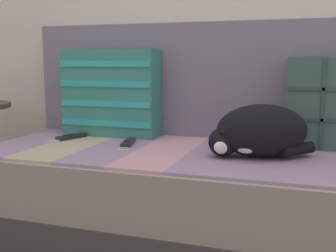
{
  "coord_description": "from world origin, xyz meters",
  "views": [
    {
      "loc": [
        0.22,
        -1.44,
        0.74
      ],
      "look_at": [
        -0.29,
        0.07,
        0.5
      ],
      "focal_mm": 45.0,
      "sensor_mm": 36.0,
      "label": 1
    }
  ],
  "objects_px": {
    "sleeping_cat": "(258,133)",
    "game_remote_near": "(70,137)",
    "throw_pillow_striped": "(111,93)",
    "game_remote_far": "(128,143)",
    "couch": "(244,203)"
  },
  "relations": [
    {
      "from": "sleeping_cat",
      "to": "game_remote_near",
      "type": "bearing_deg",
      "value": 173.15
    },
    {
      "from": "throw_pillow_striped",
      "to": "game_remote_far",
      "type": "distance_m",
      "value": 0.32
    },
    {
      "from": "game_remote_far",
      "to": "game_remote_near",
      "type": "bearing_deg",
      "value": 171.58
    },
    {
      "from": "throw_pillow_striped",
      "to": "sleeping_cat",
      "type": "relative_size",
      "value": 1.21
    },
    {
      "from": "couch",
      "to": "game_remote_near",
      "type": "relative_size",
      "value": 10.89
    },
    {
      "from": "sleeping_cat",
      "to": "game_remote_near",
      "type": "distance_m",
      "value": 0.85
    },
    {
      "from": "sleeping_cat",
      "to": "game_remote_far",
      "type": "xyz_separation_m",
      "value": [
        -0.54,
        0.06,
        -0.08
      ]
    },
    {
      "from": "throw_pillow_striped",
      "to": "couch",
      "type": "bearing_deg",
      "value": -15.99
    },
    {
      "from": "couch",
      "to": "throw_pillow_striped",
      "type": "relative_size",
      "value": 4.81
    },
    {
      "from": "sleeping_cat",
      "to": "game_remote_near",
      "type": "xyz_separation_m",
      "value": [
        -0.84,
        0.1,
        -0.08
      ]
    },
    {
      "from": "sleeping_cat",
      "to": "game_remote_far",
      "type": "distance_m",
      "value": 0.55
    },
    {
      "from": "game_remote_near",
      "to": "game_remote_far",
      "type": "distance_m",
      "value": 0.31
    },
    {
      "from": "game_remote_near",
      "to": "game_remote_far",
      "type": "height_order",
      "value": "same"
    },
    {
      "from": "couch",
      "to": "throw_pillow_striped",
      "type": "xyz_separation_m",
      "value": [
        -0.66,
        0.19,
        0.4
      ]
    },
    {
      "from": "couch",
      "to": "game_remote_far",
      "type": "height_order",
      "value": "game_remote_far"
    }
  ]
}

